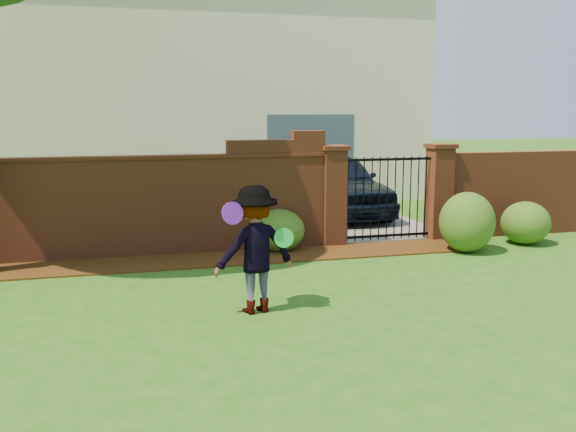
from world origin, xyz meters
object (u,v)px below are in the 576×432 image
object	(u,v)px
car	(337,184)
frisbee_purple	(233,213)
man	(255,250)
frisbee_green	(284,238)

from	to	relation	value
car	frisbee_purple	size ratio (longest dim) A/B	16.15
car	frisbee_purple	world-z (taller)	car
man	car	bearing A→B (deg)	-128.23
frisbee_purple	car	bearing A→B (deg)	61.31
man	frisbee_purple	xyz separation A→B (m)	(-0.32, -0.19, 0.51)
car	frisbee_purple	distance (m)	7.83
frisbee_purple	man	bearing A→B (deg)	30.46
car	man	distance (m)	7.50
man	frisbee_green	distance (m)	0.40
frisbee_purple	frisbee_green	distance (m)	0.73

